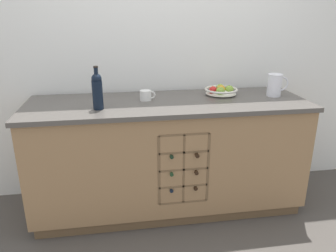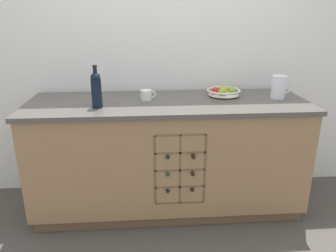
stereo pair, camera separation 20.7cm
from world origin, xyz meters
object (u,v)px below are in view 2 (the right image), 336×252
white_pitcher (279,86)px  ceramic_mug (147,95)px  fruit_bowl (224,91)px  standing_wine_bottle (96,89)px

white_pitcher → ceramic_mug: (-1.07, 0.03, -0.06)m
fruit_bowl → white_pitcher: size_ratio=1.51×
fruit_bowl → ceramic_mug: 0.65m
ceramic_mug → standing_wine_bottle: size_ratio=0.40×
fruit_bowl → standing_wine_bottle: 1.05m
fruit_bowl → white_pitcher: (0.43, -0.11, 0.06)m
fruit_bowl → ceramic_mug: fruit_bowl is taller
white_pitcher → standing_wine_bottle: (-1.43, -0.17, 0.04)m
fruit_bowl → white_pitcher: 0.44m
ceramic_mug → fruit_bowl: bearing=7.1°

